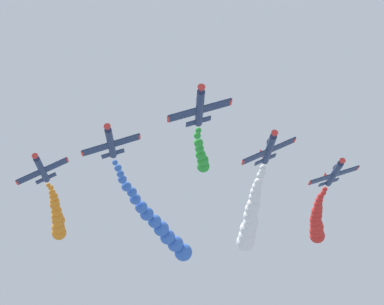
{
  "coord_description": "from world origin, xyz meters",
  "views": [
    {
      "loc": [
        2.62,
        86.91,
        64.58
      ],
      "look_at": [
        0.0,
        0.0,
        104.96
      ],
      "focal_mm": 56.48,
      "sensor_mm": 36.0,
      "label": 1
    }
  ],
  "objects_px": {
    "airplane_right_inner": "(111,142)",
    "airplane_right_outer": "(41,169)",
    "airplane_left_outer": "(334,173)",
    "airplane_left_inner": "(269,149)",
    "airplane_lead": "(200,107)"
  },
  "relations": [
    {
      "from": "airplane_lead",
      "to": "airplane_right_inner",
      "type": "height_order",
      "value": "airplane_lead"
    },
    {
      "from": "airplane_right_inner",
      "to": "airplane_left_outer",
      "type": "bearing_deg",
      "value": -163.16
    },
    {
      "from": "airplane_lead",
      "to": "airplane_right_inner",
      "type": "xyz_separation_m",
      "value": [
        13.36,
        -11.24,
        -0.16
      ]
    },
    {
      "from": "airplane_lead",
      "to": "airplane_left_inner",
      "type": "relative_size",
      "value": 1.0
    },
    {
      "from": "airplane_left_outer",
      "to": "airplane_left_inner",
      "type": "bearing_deg",
      "value": 41.59
    },
    {
      "from": "airplane_lead",
      "to": "airplane_left_inner",
      "type": "height_order",
      "value": "airplane_lead"
    },
    {
      "from": "airplane_right_inner",
      "to": "airplane_left_outer",
      "type": "relative_size",
      "value": 1.0
    },
    {
      "from": "airplane_right_outer",
      "to": "airplane_left_outer",
      "type": "bearing_deg",
      "value": -179.43
    },
    {
      "from": "airplane_right_inner",
      "to": "airplane_left_outer",
      "type": "distance_m",
      "value": 39.47
    },
    {
      "from": "airplane_left_inner",
      "to": "airplane_right_inner",
      "type": "bearing_deg",
      "value": -0.6
    },
    {
      "from": "airplane_right_inner",
      "to": "airplane_right_outer",
      "type": "bearing_deg",
      "value": -40.51
    },
    {
      "from": "airplane_right_inner",
      "to": "airplane_left_outer",
      "type": "xyz_separation_m",
      "value": [
        -37.78,
        -11.43,
        0.13
      ]
    },
    {
      "from": "airplane_left_inner",
      "to": "airplane_right_inner",
      "type": "xyz_separation_m",
      "value": [
        24.61,
        -0.26,
        0.82
      ]
    },
    {
      "from": "airplane_right_inner",
      "to": "airplane_right_outer",
      "type": "distance_m",
      "value": 16.82
    },
    {
      "from": "airplane_lead",
      "to": "airplane_left_inner",
      "type": "bearing_deg",
      "value": -135.68
    }
  ]
}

